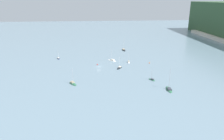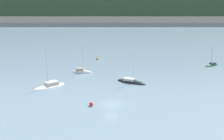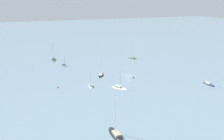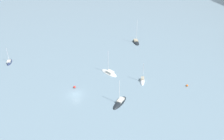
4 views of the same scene
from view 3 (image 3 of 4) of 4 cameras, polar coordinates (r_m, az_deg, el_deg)
ground_plane at (r=112.28m, az=4.39°, el=-1.47°), size 600.00×600.00×0.00m
sailboat_0 at (r=144.07m, az=5.24°, el=3.06°), size 6.81×5.48×9.94m
sailboat_1 at (r=111.94m, az=-2.89°, el=-1.45°), size 7.30×5.34×8.39m
sailboat_2 at (r=98.89m, az=-5.52°, el=-4.24°), size 5.60×2.29×7.72m
sailboat_3 at (r=96.67m, az=1.94°, el=-4.71°), size 7.47×7.00×9.23m
sailboat_4 at (r=144.31m, az=-14.97°, el=2.52°), size 8.63×3.25×11.78m
sailboat_5 at (r=66.31m, az=0.94°, el=-16.52°), size 8.47×3.32×12.19m
sailboat_6 at (r=109.78m, az=23.93°, el=-3.50°), size 6.46×3.17×6.84m
sailboat_7 at (r=131.07m, az=-12.31°, el=1.13°), size 4.89×3.85×6.50m
mooring_buoy_0 at (r=109.20m, az=5.61°, el=-1.87°), size 0.77×0.77×0.77m
mooring_buoy_1 at (r=99.93m, az=-13.97°, el=-4.35°), size 0.68×0.68×0.68m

